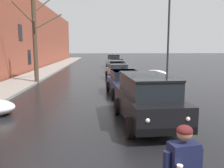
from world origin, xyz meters
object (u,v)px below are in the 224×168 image
at_px(street_lamp_post, 168,37).
at_px(bare_tree_mid_block, 35,38).
at_px(sedan_silver_parked_kerbside_mid, 118,71).
at_px(suv_grey_queued_behind_truck, 114,60).
at_px(sedan_white_parked_far_down_block, 117,65).
at_px(sedan_darkblue_parked_kerbside_close, 125,82).
at_px(suv_black_approaching_near_lane, 147,97).

bearing_deg(street_lamp_post, bare_tree_mid_block, 172.95).
bearing_deg(street_lamp_post, sedan_silver_parked_kerbside_mid, 134.57).
distance_m(suv_grey_queued_behind_truck, street_lamp_post, 16.42).
height_order(sedan_white_parked_far_down_block, street_lamp_post, street_lamp_post).
relative_size(suv_grey_queued_behind_truck, street_lamp_post, 0.69).
bearing_deg(bare_tree_mid_block, sedan_darkblue_parked_kerbside_close, -35.80).
relative_size(bare_tree_mid_block, suv_grey_queued_behind_truck, 1.52).
xyz_separation_m(bare_tree_mid_block, suv_black_approaching_near_lane, (6.68, -10.29, -2.50)).
xyz_separation_m(bare_tree_mid_block, sedan_white_parked_far_down_block, (6.66, 8.09, -2.74)).
xyz_separation_m(suv_grey_queued_behind_truck, street_lamp_post, (3.19, -15.91, 2.56)).
height_order(suv_black_approaching_near_lane, street_lamp_post, street_lamp_post).
bearing_deg(bare_tree_mid_block, sedan_silver_parked_kerbside_mid, 19.47).
height_order(suv_black_approaching_near_lane, sedan_silver_parked_kerbside_mid, suv_black_approaching_near_lane).
bearing_deg(suv_black_approaching_near_lane, sedan_silver_parked_kerbside_mid, 91.24).
distance_m(bare_tree_mid_block, suv_black_approaching_near_lane, 12.52).
height_order(suv_grey_queued_behind_truck, street_lamp_post, street_lamp_post).
distance_m(sedan_darkblue_parked_kerbside_close, sedan_silver_parked_kerbside_mid, 6.89).
xyz_separation_m(suv_black_approaching_near_lane, suv_grey_queued_behind_truck, (-0.03, 24.98, -0.00)).
bearing_deg(sedan_white_parked_far_down_block, suv_grey_queued_behind_truck, 90.03).
xyz_separation_m(sedan_silver_parked_kerbside_mid, suv_grey_queued_behind_truck, (0.25, 12.42, 0.24)).
xyz_separation_m(suv_black_approaching_near_lane, street_lamp_post, (3.16, 9.07, 2.56)).
distance_m(suv_black_approaching_near_lane, sedan_white_parked_far_down_block, 18.38).
xyz_separation_m(sedan_darkblue_parked_kerbside_close, sedan_white_parked_far_down_block, (0.26, 12.71, -0.00)).
xyz_separation_m(suv_black_approaching_near_lane, sedan_darkblue_parked_kerbside_close, (-0.28, 5.67, -0.24)).
relative_size(sedan_silver_parked_kerbside_mid, sedan_white_parked_far_down_block, 0.98).
height_order(suv_black_approaching_near_lane, suv_grey_queued_behind_truck, same).
relative_size(sedan_white_parked_far_down_block, street_lamp_post, 0.65).
bearing_deg(sedan_darkblue_parked_kerbside_close, sedan_silver_parked_kerbside_mid, 89.96).
relative_size(suv_black_approaching_near_lane, sedan_white_parked_far_down_block, 1.12).
distance_m(bare_tree_mid_block, sedan_white_parked_far_down_block, 10.83).
distance_m(sedan_darkblue_parked_kerbside_close, street_lamp_post, 5.59).
height_order(sedan_silver_parked_kerbside_mid, street_lamp_post, street_lamp_post).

